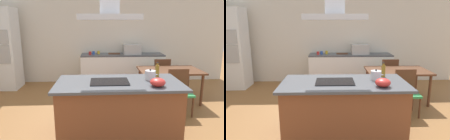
{
  "view_description": "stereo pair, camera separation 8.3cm",
  "coord_description": "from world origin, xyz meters",
  "views": [
    {
      "loc": [
        -0.28,
        -3.15,
        1.82
      ],
      "look_at": [
        -0.08,
        0.4,
        1.0
      ],
      "focal_mm": 33.42,
      "sensor_mm": 36.0,
      "label": 1
    },
    {
      "loc": [
        -0.2,
        -3.15,
        1.82
      ],
      "look_at": [
        -0.08,
        0.4,
        1.0
      ],
      "focal_mm": 33.42,
      "sensor_mm": 36.0,
      "label": 2
    }
  ],
  "objects": [
    {
      "name": "wall_back",
      "position": [
        0.0,
        3.25,
        1.35
      ],
      "size": [
        7.2,
        0.1,
        2.7
      ],
      "primitive_type": "cube",
      "color": "beige",
      "rests_on": "ground"
    },
    {
      "name": "coffee_mug_blue",
      "position": [
        -0.49,
        2.87,
        0.95
      ],
      "size": [
        0.08,
        0.08,
        0.09
      ],
      "primitive_type": "cylinder",
      "color": "#2D56B2",
      "rests_on": "back_counter"
    },
    {
      "name": "countertop_microwave",
      "position": [
        0.64,
        2.88,
        1.04
      ],
      "size": [
        0.5,
        0.38,
        0.28
      ],
      "primitive_type": "cube",
      "color": "#B2AFAA",
      "rests_on": "back_counter"
    },
    {
      "name": "mixing_bowl",
      "position": [
        0.55,
        -0.26,
        0.96
      ],
      "size": [
        0.23,
        0.23,
        0.12
      ],
      "primitive_type": "ellipsoid",
      "color": "red",
      "rests_on": "kitchen_island"
    },
    {
      "name": "range_hood",
      "position": [
        -0.15,
        0.0,
        2.1
      ],
      "size": [
        0.9,
        0.55,
        0.78
      ],
      "color": "#ADADB2"
    },
    {
      "name": "back_counter",
      "position": [
        0.36,
        2.88,
        0.45
      ],
      "size": [
        2.4,
        0.62,
        0.9
      ],
      "color": "white",
      "rests_on": "ground"
    },
    {
      "name": "coffee_mug_yellow",
      "position": [
        -0.34,
        2.95,
        0.95
      ],
      "size": [
        0.08,
        0.08,
        0.09
      ],
      "primitive_type": "cylinder",
      "color": "gold",
      "rests_on": "back_counter"
    },
    {
      "name": "ground",
      "position": [
        0.0,
        1.5,
        0.0
      ],
      "size": [
        16.0,
        16.0,
        0.0
      ],
      "primitive_type": "plane",
      "color": "#936033"
    },
    {
      "name": "kitchen_island",
      "position": [
        0.0,
        0.0,
        0.45
      ],
      "size": [
        1.97,
        0.97,
        0.9
      ],
      "color": "brown",
      "rests_on": "ground"
    },
    {
      "name": "cutting_board",
      "position": [
        0.12,
        2.93,
        0.91
      ],
      "size": [
        0.34,
        0.24,
        0.02
      ],
      "primitive_type": "cube",
      "color": "#59331E",
      "rests_on": "back_counter"
    },
    {
      "name": "wall_oven_stack",
      "position": [
        -2.9,
        2.65,
        1.1
      ],
      "size": [
        0.7,
        0.66,
        2.2
      ],
      "color": "white",
      "rests_on": "ground"
    },
    {
      "name": "chair_facing_island",
      "position": [
        1.31,
        0.79,
        0.51
      ],
      "size": [
        0.42,
        0.42,
        0.89
      ],
      "color": "#33934C",
      "rests_on": "ground"
    },
    {
      "name": "tea_kettle",
      "position": [
        0.52,
        0.11,
        0.98
      ],
      "size": [
        0.22,
        0.17,
        0.18
      ],
      "color": "silver",
      "rests_on": "kitchen_island"
    },
    {
      "name": "cooktop",
      "position": [
        -0.15,
        0.0,
        0.91
      ],
      "size": [
        0.6,
        0.44,
        0.01
      ],
      "primitive_type": "cube",
      "color": "black",
      "rests_on": "kitchen_island"
    },
    {
      "name": "olive_oil_bottle",
      "position": [
        0.69,
        0.29,
        1.01
      ],
      "size": [
        0.07,
        0.07,
        0.25
      ],
      "color": "olive",
      "rests_on": "kitchen_island"
    },
    {
      "name": "dining_table",
      "position": [
        1.31,
        1.45,
        0.67
      ],
      "size": [
        1.4,
        0.9,
        0.75
      ],
      "color": "#59331E",
      "rests_on": "ground"
    },
    {
      "name": "coffee_mug_red",
      "position": [
        -0.58,
        2.81,
        0.95
      ],
      "size": [
        0.08,
        0.08,
        0.09
      ],
      "primitive_type": "cylinder",
      "color": "red",
      "rests_on": "back_counter"
    },
    {
      "name": "chair_facing_back_wall",
      "position": [
        1.31,
        2.12,
        0.51
      ],
      "size": [
        0.42,
        0.42,
        0.89
      ],
      "color": "#33934C",
      "rests_on": "ground"
    }
  ]
}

